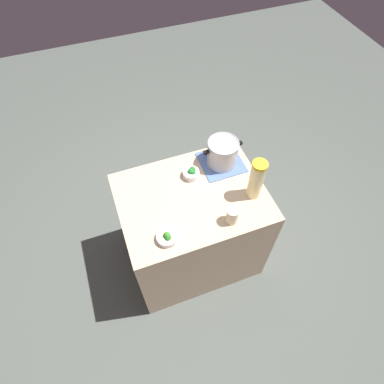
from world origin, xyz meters
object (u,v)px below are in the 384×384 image
(cooking_pot, at_px, (222,152))
(broccoli_bowl_front, at_px, (191,173))
(lemonade_pitcher, at_px, (256,179))
(broccoli_bowl_center, at_px, (167,237))
(mason_jar, at_px, (232,216))

(cooking_pot, relative_size, broccoli_bowl_front, 2.46)
(lemonade_pitcher, bearing_deg, cooking_pot, 105.23)
(cooking_pot, xyz_separation_m, broccoli_bowl_center, (-0.58, -0.48, -0.09))
(broccoli_bowl_front, xyz_separation_m, broccoli_bowl_center, (-0.32, -0.43, -0.01))
(lemonade_pitcher, xyz_separation_m, broccoli_bowl_center, (-0.67, -0.13, -0.14))
(cooking_pot, height_order, lemonade_pitcher, lemonade_pitcher)
(cooking_pot, relative_size, lemonade_pitcher, 0.92)
(lemonade_pitcher, bearing_deg, broccoli_bowl_front, 139.41)
(lemonade_pitcher, height_order, mason_jar, lemonade_pitcher)
(lemonade_pitcher, bearing_deg, mason_jar, -147.23)
(lemonade_pitcher, relative_size, broccoli_bowl_center, 2.38)
(broccoli_bowl_front, bearing_deg, cooking_pot, 9.41)
(cooking_pot, xyz_separation_m, broccoli_bowl_front, (-0.26, -0.04, -0.08))
(broccoli_bowl_center, bearing_deg, broccoli_bowl_front, 53.33)
(mason_jar, height_order, broccoli_bowl_front, mason_jar)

